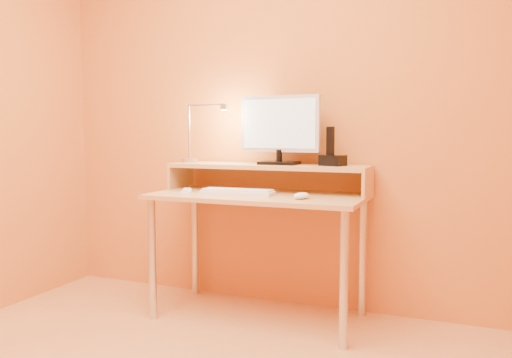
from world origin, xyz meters
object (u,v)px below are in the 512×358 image
at_px(lamp_base, 189,161).
at_px(phone_dock, 333,160).
at_px(monitor_panel, 280,124).
at_px(mouse, 301,196).
at_px(remote_control, 186,192).
at_px(keyboard, 237,193).

relative_size(lamp_base, phone_dock, 0.77).
bearing_deg(monitor_panel, mouse, -50.67).
height_order(lamp_base, mouse, lamp_base).
xyz_separation_m(monitor_panel, lamp_base, (-0.58, -0.04, -0.23)).
relative_size(mouse, remote_control, 0.55).
relative_size(keyboard, mouse, 3.94).
bearing_deg(monitor_panel, phone_dock, 0.01).
xyz_separation_m(monitor_panel, keyboard, (-0.17, -0.24, -0.39)).
bearing_deg(keyboard, phone_dock, 22.13).
relative_size(monitor_panel, lamp_base, 4.83).
xyz_separation_m(monitor_panel, phone_dock, (0.32, -0.01, -0.21)).
height_order(lamp_base, keyboard, lamp_base).
bearing_deg(phone_dock, monitor_panel, -164.59).
distance_m(phone_dock, keyboard, 0.57).
bearing_deg(remote_control, keyboard, -14.40).
height_order(monitor_panel, lamp_base, monitor_panel).
distance_m(lamp_base, keyboard, 0.49).
height_order(monitor_panel, remote_control, monitor_panel).
xyz_separation_m(keyboard, mouse, (0.39, -0.05, 0.01)).
xyz_separation_m(phone_dock, keyboard, (-0.49, -0.23, -0.18)).
bearing_deg(phone_dock, keyboard, -137.70).
xyz_separation_m(lamp_base, keyboard, (0.42, -0.20, -0.16)).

